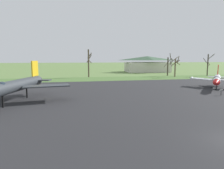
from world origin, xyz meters
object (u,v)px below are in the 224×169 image
at_px(info_placard_rear_left, 221,91).
at_px(visitor_building, 147,64).
at_px(jet_fighter_front_left, 14,86).
at_px(jet_fighter_rear_left, 217,79).

xyz_separation_m(info_placard_rear_left, visitor_building, (10.47, 58.22, 2.76)).
xyz_separation_m(jet_fighter_front_left, info_placard_rear_left, (31.37, -1.00, -1.68)).
xyz_separation_m(jet_fighter_front_left, visitor_building, (41.84, 57.21, 1.08)).
bearing_deg(jet_fighter_rear_left, jet_fighter_front_left, -170.88).
xyz_separation_m(jet_fighter_front_left, jet_fighter_rear_left, (36.15, 5.80, -0.49)).
relative_size(info_placard_rear_left, visitor_building, 0.05).
distance_m(jet_fighter_front_left, visitor_building, 70.89).
bearing_deg(info_placard_rear_left, jet_fighter_front_left, 178.17).
distance_m(jet_fighter_rear_left, info_placard_rear_left, 8.40).
relative_size(jet_fighter_front_left, info_placard_rear_left, 15.46).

